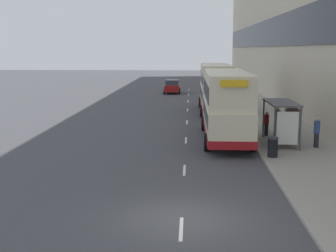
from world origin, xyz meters
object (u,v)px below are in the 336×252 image
pedestrian_at_shelter (277,120)px  pedestrian_3 (294,118)px  litter_bin (273,147)px  pedestrian_1 (317,132)px  double_decker_bus_near (226,104)px  pedestrian_4 (266,123)px  pedestrian_2 (296,121)px  car_0 (172,87)px  bus_shelter (285,115)px  double_decker_bus_ahead (215,87)px

pedestrian_at_shelter → pedestrian_3: bearing=42.9°
litter_bin → pedestrian_1: bearing=41.1°
double_decker_bus_near → litter_bin: bearing=-68.0°
double_decker_bus_near → pedestrian_4: 3.17m
pedestrian_at_shelter → pedestrian_2: 1.17m
pedestrian_1 → pedestrian_4: pedestrian_1 is taller
car_0 → pedestrian_4: (7.30, -30.08, 0.09)m
pedestrian_1 → bus_shelter: bearing=157.0°
bus_shelter → pedestrian_4: 3.06m
pedestrian_at_shelter → double_decker_bus_near: bearing=-158.4°
double_decker_bus_near → litter_bin: (2.08, -5.13, -1.61)m
pedestrian_1 → car_0: bearing=105.9°
bus_shelter → pedestrian_1: bus_shelter is taller
pedestrian_3 → pedestrian_2: bearing=-98.0°
double_decker_bus_ahead → pedestrian_3: double_decker_bus_ahead is taller
double_decker_bus_near → pedestrian_2: bearing=14.7°
bus_shelter → pedestrian_4: (-0.59, 2.86, -0.93)m
double_decker_bus_near → litter_bin: 5.76m
double_decker_bus_near → pedestrian_1: size_ratio=5.98×
car_0 → double_decker_bus_ahead: bearing=104.4°
bus_shelter → pedestrian_2: 3.48m
bus_shelter → pedestrian_2: bearing=66.8°
pedestrian_at_shelter → pedestrian_4: 0.87m
car_0 → pedestrian_1: (9.56, -33.64, 0.18)m
bus_shelter → pedestrian_1: 2.00m
pedestrian_at_shelter → pedestrian_3: size_ratio=1.06×
pedestrian_at_shelter → pedestrian_4: (-0.76, -0.40, -0.13)m
pedestrian_at_shelter → pedestrian_4: bearing=-152.0°
car_0 → pedestrian_3: pedestrian_3 is taller
double_decker_bus_near → pedestrian_at_shelter: size_ratio=5.71×
double_decker_bus_near → car_0: 31.41m
bus_shelter → double_decker_bus_ahead: (-3.27, 14.99, 0.41)m
double_decker_bus_ahead → pedestrian_1: 16.51m
bus_shelter → pedestrian_1: bearing=-23.0°
pedestrian_2 → litter_bin: pedestrian_2 is taller
pedestrian_1 → pedestrian_2: pedestrian_2 is taller
pedestrian_3 → pedestrian_4: (-2.12, -1.66, -0.08)m
pedestrian_2 → pedestrian_4: bearing=-172.6°
double_decker_bus_near → car_0: (-4.59, 31.04, -1.43)m
pedestrian_2 → pedestrian_4: pedestrian_2 is taller
pedestrian_at_shelter → litter_bin: (-1.39, -6.50, -0.41)m
bus_shelter → car_0: 33.88m
car_0 → pedestrian_2: 31.22m
bus_shelter → pedestrian_3: (1.53, 4.52, -0.85)m
bus_shelter → pedestrian_4: size_ratio=2.66×
pedestrian_at_shelter → pedestrian_3: pedestrian_at_shelter is taller
double_decker_bus_ahead → pedestrian_4: (2.68, -12.13, -1.34)m
car_0 → pedestrian_1: bearing=105.9°
pedestrian_1 → pedestrian_3: size_ratio=1.01×
pedestrian_3 → double_decker_bus_near: bearing=-151.4°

